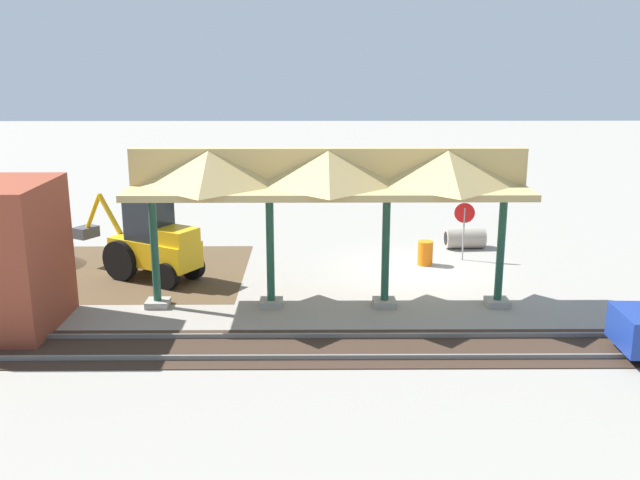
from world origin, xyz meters
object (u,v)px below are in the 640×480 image
stop_sign (464,219)px  concrete_pipe (465,238)px  backhoe (151,243)px  traffic_barrel (425,253)px

stop_sign → concrete_pipe: 2.11m
backhoe → traffic_barrel: backhoe is taller
stop_sign → traffic_barrel: bearing=22.6°
stop_sign → backhoe: 11.47m
stop_sign → backhoe: backhoe is taller
backhoe → concrete_pipe: size_ratio=3.16×
stop_sign → traffic_barrel: size_ratio=2.45×
backhoe → stop_sign: bearing=-169.0°
stop_sign → traffic_barrel: (1.52, 0.63, -1.14)m
backhoe → concrete_pipe: 12.35m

